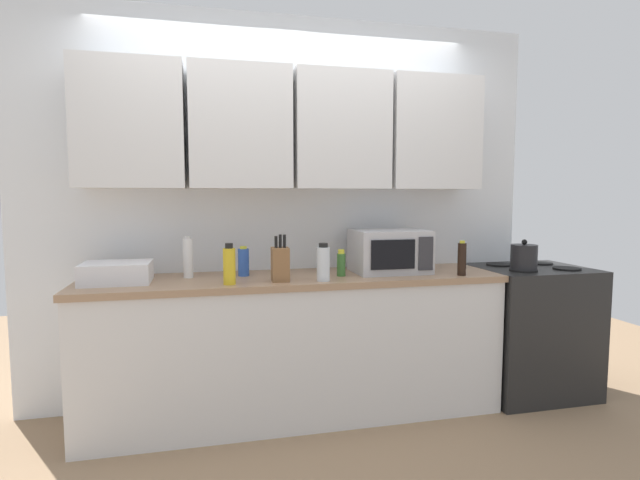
% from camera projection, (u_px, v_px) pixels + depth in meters
% --- Properties ---
extents(ground_plane, '(8.00, 8.00, 0.00)m').
position_uv_depth(ground_plane, '(321.00, 472.00, 2.49)').
color(ground_plane, '#937556').
extents(wall_back_with_cabinets, '(3.49, 0.38, 2.60)m').
position_uv_depth(wall_back_with_cabinets, '(289.00, 169.00, 3.25)').
color(wall_back_with_cabinets, white).
rests_on(wall_back_with_cabinets, ground_plane).
extents(counter_run, '(2.62, 0.63, 0.90)m').
position_uv_depth(counter_run, '(296.00, 345.00, 3.13)').
color(counter_run, silver).
rests_on(counter_run, ground_plane).
extents(stove_range, '(0.76, 0.64, 0.91)m').
position_uv_depth(stove_range, '(529.00, 329.00, 3.50)').
color(stove_range, black).
rests_on(stove_range, ground_plane).
extents(kettle, '(0.17, 0.17, 0.20)m').
position_uv_depth(kettle, '(524.00, 257.00, 3.27)').
color(kettle, black).
rests_on(kettle, stove_range).
extents(microwave, '(0.48, 0.37, 0.28)m').
position_uv_depth(microwave, '(390.00, 251.00, 3.23)').
color(microwave, '#B7B7BC').
rests_on(microwave, counter_run).
extents(dish_rack, '(0.38, 0.30, 0.12)m').
position_uv_depth(dish_rack, '(117.00, 273.00, 2.84)').
color(dish_rack, silver).
rests_on(dish_rack, counter_run).
extents(knife_block, '(0.10, 0.12, 0.28)m').
position_uv_depth(knife_block, '(280.00, 264.00, 2.90)').
color(knife_block, brown).
rests_on(knife_block, counter_run).
extents(bottle_soy_dark, '(0.05, 0.05, 0.22)m').
position_uv_depth(bottle_soy_dark, '(462.00, 259.00, 3.10)').
color(bottle_soy_dark, black).
rests_on(bottle_soy_dark, counter_run).
extents(bottle_white_jar, '(0.06, 0.06, 0.26)m').
position_uv_depth(bottle_white_jar, '(188.00, 258.00, 3.01)').
color(bottle_white_jar, white).
rests_on(bottle_white_jar, counter_run).
extents(bottle_clear_tall, '(0.08, 0.08, 0.23)m').
position_uv_depth(bottle_clear_tall, '(323.00, 263.00, 2.90)').
color(bottle_clear_tall, silver).
rests_on(bottle_clear_tall, counter_run).
extents(bottle_blue_cleaner, '(0.07, 0.07, 0.19)m').
position_uv_depth(bottle_blue_cleaner, '(244.00, 262.00, 3.08)').
color(bottle_blue_cleaner, '#2D56B7').
rests_on(bottle_blue_cleaner, counter_run).
extents(bottle_yellow_mustard, '(0.07, 0.07, 0.24)m').
position_uv_depth(bottle_yellow_mustard, '(229.00, 265.00, 2.79)').
color(bottle_yellow_mustard, gold).
rests_on(bottle_yellow_mustard, counter_run).
extents(bottle_green_oil, '(0.05, 0.05, 0.17)m').
position_uv_depth(bottle_green_oil, '(341.00, 264.00, 3.08)').
color(bottle_green_oil, '#386B2D').
rests_on(bottle_green_oil, counter_run).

